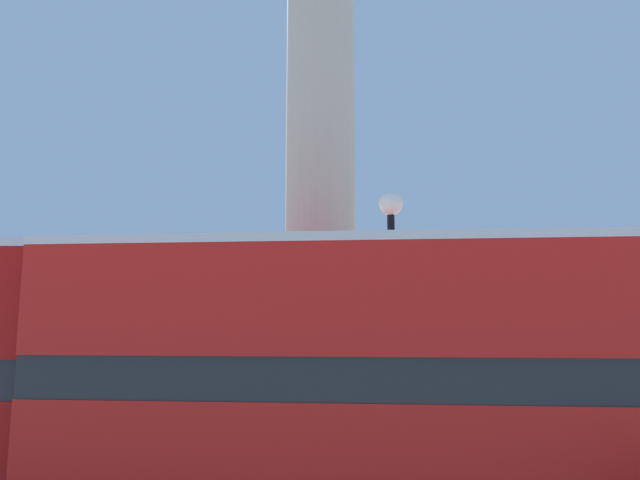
# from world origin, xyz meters

# --- Properties ---
(ground_plane) EXTENTS (200.00, 200.00, 0.00)m
(ground_plane) POSITION_xyz_m (0.00, 0.00, 0.00)
(ground_plane) COLOR #ADA89E
(monument_column) EXTENTS (5.88, 5.88, 18.98)m
(monument_column) POSITION_xyz_m (0.00, 0.00, 5.63)
(monument_column) COLOR #ADA593
(monument_column) RESTS_ON ground_plane
(bus_b) EXTENTS (10.88, 2.95, 4.31)m
(bus_b) POSITION_xyz_m (2.09, -5.96, 2.38)
(bus_b) COLOR red
(bus_b) RESTS_ON ground_plane
(equestrian_statue) EXTENTS (4.00, 3.69, 5.76)m
(equestrian_statue) POSITION_xyz_m (8.87, 4.17, 1.63)
(equestrian_statue) COLOR #ADA593
(equestrian_statue) RESTS_ON ground_plane
(street_lamp) EXTENTS (0.47, 0.47, 5.65)m
(street_lamp) POSITION_xyz_m (1.63, -3.51, 3.42)
(street_lamp) COLOR black
(street_lamp) RESTS_ON ground_plane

